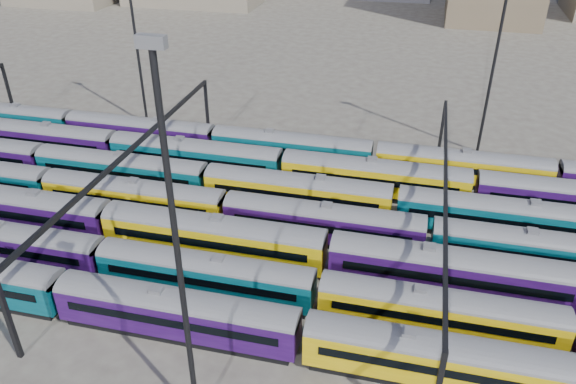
% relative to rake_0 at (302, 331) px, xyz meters
% --- Properties ---
extents(ground, '(500.00, 500.00, 0.00)m').
position_rel_rake_0_xyz_m(ground, '(-0.58, 15.00, -2.54)').
color(ground, '#46403B').
rests_on(ground, ground).
extents(rake_0, '(118.10, 2.88, 4.84)m').
position_rel_rake_0_xyz_m(rake_0, '(0.00, 0.00, 0.00)').
color(rake_0, black).
rests_on(rake_0, ground).
extents(rake_1, '(114.80, 2.80, 4.70)m').
position_rel_rake_0_xyz_m(rake_1, '(19.37, 5.00, -0.07)').
color(rake_1, black).
rests_on(rake_1, ground).
extents(rake_2, '(106.26, 3.11, 5.24)m').
position_rel_rake_0_xyz_m(rake_2, '(10.80, 10.00, 0.21)').
color(rake_2, black).
rests_on(rake_2, ground).
extents(rake_3, '(118.57, 2.89, 4.86)m').
position_rel_rake_0_xyz_m(rake_3, '(-11.19, 15.00, 0.01)').
color(rake_3, black).
rests_on(rake_3, ground).
extents(rake_4, '(100.60, 2.95, 4.96)m').
position_rel_rake_0_xyz_m(rake_4, '(-4.94, 20.00, 0.06)').
color(rake_4, black).
rests_on(rake_4, ground).
extents(rake_5, '(124.76, 3.04, 5.12)m').
position_rel_rake_0_xyz_m(rake_5, '(-7.85, 25.00, 0.15)').
color(rake_5, black).
rests_on(rake_5, ground).
extents(rake_6, '(99.08, 2.90, 4.88)m').
position_rel_rake_0_xyz_m(rake_6, '(-7.93, 30.00, 0.02)').
color(rake_6, black).
rests_on(rake_6, ground).
extents(gantry_1, '(0.35, 40.35, 8.03)m').
position_rel_rake_0_xyz_m(gantry_1, '(-20.58, 15.00, 4.24)').
color(gantry_1, black).
rests_on(gantry_1, ground).
extents(gantry_2, '(0.35, 40.35, 8.03)m').
position_rel_rake_0_xyz_m(gantry_2, '(9.42, 15.00, 4.24)').
color(gantry_2, black).
rests_on(gantry_2, ground).
extents(mast_1, '(1.40, 0.50, 25.60)m').
position_rel_rake_0_xyz_m(mast_1, '(-30.58, 37.00, 11.43)').
color(mast_1, black).
rests_on(mast_1, ground).
extents(mast_2, '(1.40, 0.50, 25.60)m').
position_rel_rake_0_xyz_m(mast_2, '(-5.58, -7.00, 11.43)').
color(mast_2, black).
rests_on(mast_2, ground).
extents(mast_3, '(1.40, 0.50, 25.60)m').
position_rel_rake_0_xyz_m(mast_3, '(14.42, 39.00, 11.43)').
color(mast_3, black).
rests_on(mast_3, ground).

